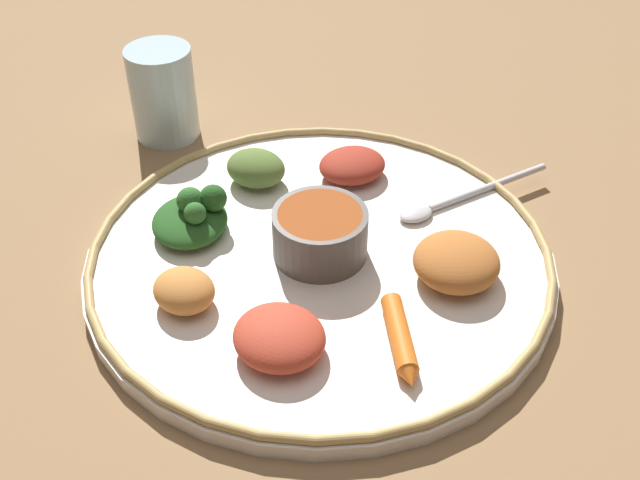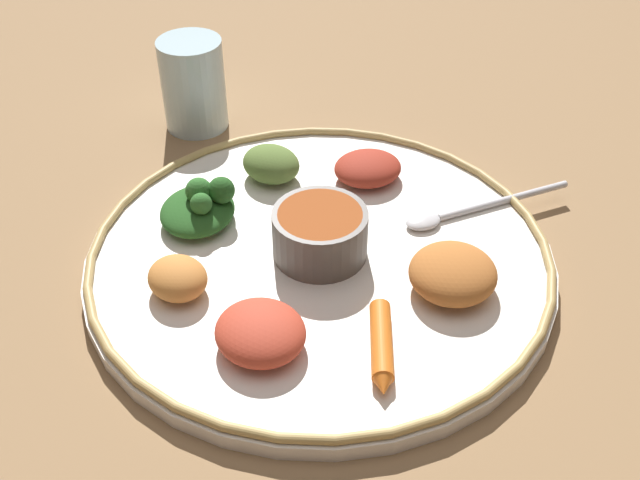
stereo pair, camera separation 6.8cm
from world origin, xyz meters
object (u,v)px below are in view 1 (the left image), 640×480
at_px(center_bowl, 320,232).
at_px(spoon, 452,200).
at_px(drinking_glass, 164,99).
at_px(greens_pile, 192,217).
at_px(carrot_near_spoon, 401,340).

height_order(center_bowl, spoon, center_bowl).
bearing_deg(spoon, drinking_glass, 86.60).
bearing_deg(drinking_glass, spoon, -93.40).
relative_size(greens_pile, carrot_near_spoon, 1.15).
bearing_deg(spoon, greens_pile, 122.82).
bearing_deg(greens_pile, center_bowl, -82.35).
height_order(greens_pile, carrot_near_spoon, greens_pile).
height_order(spoon, carrot_near_spoon, carrot_near_spoon).
relative_size(carrot_near_spoon, drinking_glass, 0.85).
xyz_separation_m(spoon, drinking_glass, (0.02, 0.33, 0.03)).
height_order(center_bowl, drinking_glass, drinking_glass).
distance_m(center_bowl, carrot_near_spoon, 0.13).
distance_m(spoon, carrot_near_spoon, 0.20).
bearing_deg(center_bowl, greens_pile, 97.65).
bearing_deg(drinking_glass, center_bowl, -119.32).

